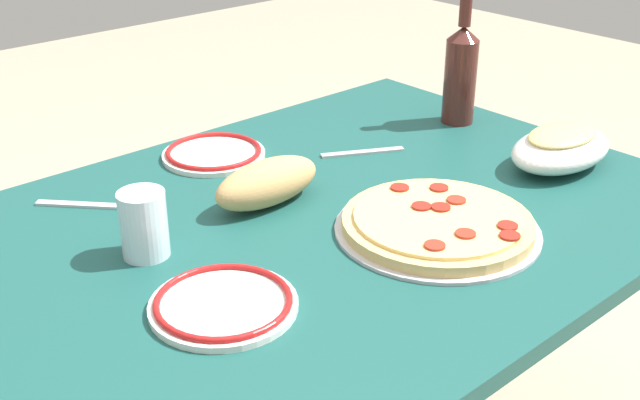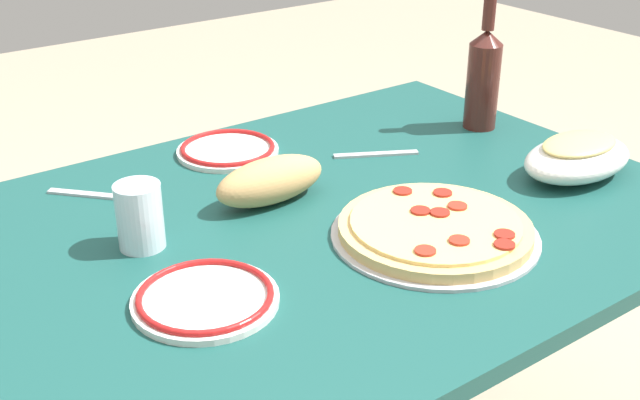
{
  "view_description": "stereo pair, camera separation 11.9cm",
  "coord_description": "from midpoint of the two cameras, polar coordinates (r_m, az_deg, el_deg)",
  "views": [
    {
      "loc": [
        -0.81,
        -0.9,
        1.35
      ],
      "look_at": [
        0.0,
        0.0,
        0.75
      ],
      "focal_mm": 45.12,
      "sensor_mm": 36.0,
      "label": 1
    },
    {
      "loc": [
        -0.71,
        -0.98,
        1.35
      ],
      "look_at": [
        0.0,
        0.0,
        0.75
      ],
      "focal_mm": 45.12,
      "sensor_mm": 36.0,
      "label": 2
    }
  ],
  "objects": [
    {
      "name": "dining_table",
      "position": [
        1.42,
        -2.4,
        -5.31
      ],
      "size": [
        1.28,
        0.92,
        0.72
      ],
      "color": "#194C47",
      "rests_on": "ground"
    },
    {
      "name": "pepperoni_pizza",
      "position": [
        1.31,
        5.8,
        -1.75
      ],
      "size": [
        0.34,
        0.34,
        0.03
      ],
      "color": "#B7B7BC",
      "rests_on": "dining_table"
    },
    {
      "name": "side_plate_far",
      "position": [
        1.13,
        -9.89,
        -7.32
      ],
      "size": [
        0.21,
        0.21,
        0.02
      ],
      "color": "white",
      "rests_on": "dining_table"
    },
    {
      "name": "side_plate_near",
      "position": [
        1.61,
        -9.65,
        3.26
      ],
      "size": [
        0.2,
        0.2,
        0.02
      ],
      "color": "white",
      "rests_on": "dining_table"
    },
    {
      "name": "wine_bottle",
      "position": [
        1.76,
        8.03,
        8.93
      ],
      "size": [
        0.07,
        0.07,
        0.28
      ],
      "color": "#471E19",
      "rests_on": "dining_table"
    },
    {
      "name": "water_glass",
      "position": [
        1.26,
        -15.04,
        -1.73
      ],
      "size": [
        0.07,
        0.07,
        0.11
      ],
      "primitive_type": "cylinder",
      "color": "silver",
      "rests_on": "dining_table"
    },
    {
      "name": "fork_left",
      "position": [
        1.47,
        -18.65,
        -0.38
      ],
      "size": [
        0.13,
        0.14,
        0.0
      ],
      "primitive_type": "cube",
      "rotation": [
        0.0,
        0.0,
        5.45
      ],
      "color": "#B7B7BC",
      "rests_on": "dining_table"
    },
    {
      "name": "baked_pasta_dish",
      "position": [
        1.59,
        14.7,
        3.66
      ],
      "size": [
        0.24,
        0.15,
        0.08
      ],
      "color": "white",
      "rests_on": "dining_table"
    },
    {
      "name": "bread_loaf",
      "position": [
        1.39,
        -6.21,
        1.18
      ],
      "size": [
        0.21,
        0.09,
        0.08
      ],
      "primitive_type": "ellipsoid",
      "color": "tan",
      "rests_on": "dining_table"
    },
    {
      "name": "fork_right",
      "position": [
        1.61,
        0.93,
        3.36
      ],
      "size": [
        0.16,
        0.1,
        0.0
      ],
      "primitive_type": "cube",
      "rotation": [
        0.0,
        0.0,
        2.64
      ],
      "color": "#B7B7BC",
      "rests_on": "dining_table"
    }
  ]
}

